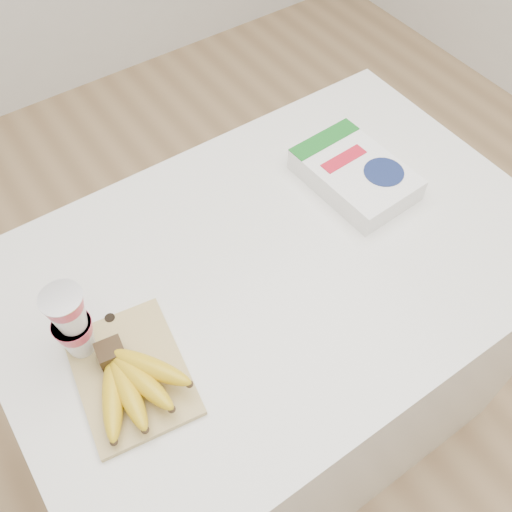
{
  "coord_description": "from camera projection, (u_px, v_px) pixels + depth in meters",
  "views": [
    {
      "loc": [
        -0.44,
        -0.56,
        1.85
      ],
      "look_at": [
        -0.05,
        0.01,
        0.93
      ],
      "focal_mm": 40.0,
      "sensor_mm": 36.0,
      "label": 1
    }
  ],
  "objects": [
    {
      "name": "room",
      "position": [
        289.0,
        68.0,
        0.82
      ],
      "size": [
        4.0,
        4.0,
        4.0
      ],
      "color": "tan",
      "rests_on": "ground"
    },
    {
      "name": "cereal_box",
      "position": [
        355.0,
        174.0,
        1.3
      ],
      "size": [
        0.19,
        0.27,
        0.06
      ],
      "rotation": [
        0.0,
        0.0,
        0.05
      ],
      "color": "white",
      "rests_on": "table"
    },
    {
      "name": "cutting_board",
      "position": [
        131.0,
        373.0,
        1.03
      ],
      "size": [
        0.23,
        0.28,
        0.01
      ],
      "primitive_type": "cube",
      "rotation": [
        0.0,
        0.0,
        -0.15
      ],
      "color": "tan",
      "rests_on": "table"
    },
    {
      "name": "yogurt_stack",
      "position": [
        71.0,
        322.0,
        0.98
      ],
      "size": [
        0.08,
        0.08,
        0.17
      ],
      "color": "white",
      "rests_on": "cutting_board"
    },
    {
      "name": "table",
      "position": [
        273.0,
        355.0,
        1.55
      ],
      "size": [
        1.18,
        0.79,
        0.89
      ],
      "primitive_type": "cube",
      "color": "silver",
      "rests_on": "ground"
    },
    {
      "name": "bananas",
      "position": [
        131.0,
        382.0,
        0.99
      ],
      "size": [
        0.19,
        0.19,
        0.07
      ],
      "color": "#382816",
      "rests_on": "cutting_board"
    }
  ]
}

